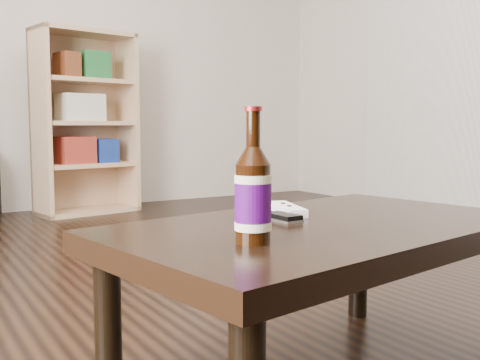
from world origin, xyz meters
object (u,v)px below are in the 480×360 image
bookshelf (83,119)px  beer_bottle (253,196)px  coffee_table (323,243)px  phone (283,217)px  remote (287,209)px

bookshelf → beer_bottle: bearing=-110.2°
coffee_table → phone: (-0.07, 0.07, 0.06)m
coffee_table → phone: phone is taller
bookshelf → beer_bottle: 3.14m
bookshelf → phone: bookshelf is taller
bookshelf → beer_bottle: size_ratio=4.80×
bookshelf → beer_bottle: bookshelf is taller
coffee_table → phone: 0.11m
beer_bottle → phone: (0.21, 0.18, -0.09)m
beer_bottle → bookshelf: bearing=79.6°
coffee_table → beer_bottle: bearing=-157.8°
phone → beer_bottle: bearing=-141.4°
beer_bottle → remote: beer_bottle is taller
bookshelf → coffee_table: 3.00m
bookshelf → phone: bearing=-106.9°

